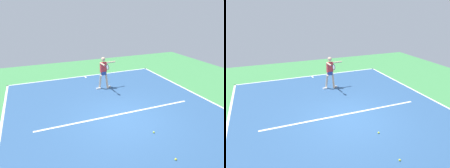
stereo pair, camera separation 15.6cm
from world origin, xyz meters
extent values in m
plane|color=#428E4C|center=(0.00, 0.00, 0.00)|extent=(20.31, 20.31, 0.00)
cube|color=#2D5484|center=(0.00, 0.00, 0.00)|extent=(9.39, 12.15, 0.00)
cube|color=white|center=(0.00, -6.03, 0.00)|extent=(9.39, 0.10, 0.01)
cube|color=white|center=(-4.64, 0.00, 0.00)|extent=(0.10, 12.15, 0.01)
cube|color=white|center=(0.00, -0.42, 0.00)|extent=(7.04, 0.10, 0.01)
cube|color=white|center=(0.00, -5.83, 0.00)|extent=(0.10, 0.30, 0.01)
cylinder|color=beige|center=(-0.62, -3.55, 0.42)|extent=(0.13, 0.34, 0.87)
cube|color=white|center=(-0.73, -3.55, 0.04)|extent=(0.25, 0.12, 0.07)
cylinder|color=beige|center=(-0.22, -3.52, 0.42)|extent=(0.13, 0.34, 0.87)
cube|color=white|center=(-0.11, -3.51, 0.04)|extent=(0.25, 0.12, 0.07)
cube|color=#2D4799|center=(-0.42, -3.53, 0.90)|extent=(0.26, 0.22, 0.20)
cube|color=red|center=(-0.42, -3.53, 1.23)|extent=(0.35, 0.20, 0.56)
sphere|color=beige|center=(-0.42, -3.53, 1.69)|extent=(0.23, 0.23, 0.23)
cylinder|color=beige|center=(-0.87, -3.56, 1.46)|extent=(0.56, 0.12, 0.08)
cylinder|color=beige|center=(-0.27, -3.24, 1.49)|extent=(0.12, 0.56, 0.08)
cylinder|color=black|center=(-0.30, -2.85, 1.49)|extent=(0.05, 0.22, 0.03)
torus|color=black|center=(-0.32, -2.61, 1.49)|extent=(0.04, 0.29, 0.29)
cylinder|color=silver|center=(-0.32, -2.61, 1.49)|extent=(0.02, 0.25, 0.25)
sphere|color=#CCE033|center=(-0.60, 1.34, 0.03)|extent=(0.07, 0.07, 0.07)
sphere|color=yellow|center=(-0.42, 2.82, 0.03)|extent=(0.07, 0.07, 0.07)
camera|label=1|loc=(3.32, 6.82, 4.41)|focal=33.50mm
camera|label=2|loc=(3.17, 6.87, 4.41)|focal=33.50mm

